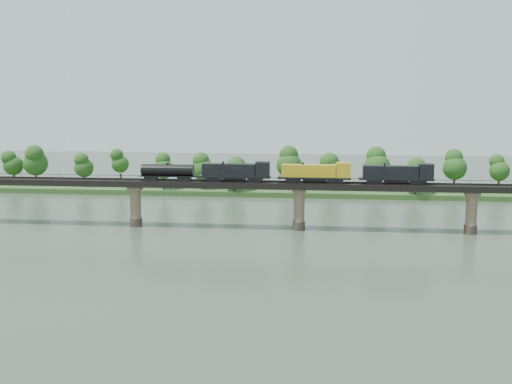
# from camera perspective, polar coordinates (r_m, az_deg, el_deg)

# --- Properties ---
(ground) EXTENTS (400.00, 400.00, 0.00)m
(ground) POSITION_cam_1_polar(r_m,az_deg,el_deg) (125.29, 3.34, -6.41)
(ground) COLOR #344235
(ground) RESTS_ON ground
(far_bank) EXTENTS (300.00, 24.00, 1.60)m
(far_bank) POSITION_cam_1_polar(r_m,az_deg,el_deg) (208.16, 4.37, 0.22)
(far_bank) COLOR #294E1F
(far_bank) RESTS_ON ground
(bridge) EXTENTS (236.00, 30.00, 11.50)m
(bridge) POSITION_cam_1_polar(r_m,az_deg,el_deg) (153.21, 3.85, -1.37)
(bridge) COLOR #473A2D
(bridge) RESTS_ON ground
(bridge_superstructure) EXTENTS (220.00, 4.90, 0.75)m
(bridge_superstructure) POSITION_cam_1_polar(r_m,az_deg,el_deg) (152.14, 3.88, 0.97)
(bridge_superstructure) COLOR black
(bridge_superstructure) RESTS_ON bridge
(far_treeline) EXTENTS (289.06, 17.54, 13.60)m
(far_treeline) POSITION_cam_1_polar(r_m,az_deg,el_deg) (202.94, 2.04, 2.29)
(far_treeline) COLOR #382619
(far_treeline) RESTS_ON far_bank
(freight_train) EXTENTS (69.70, 2.72, 4.80)m
(freight_train) POSITION_cam_1_polar(r_m,az_deg,el_deg) (151.97, 2.87, 1.73)
(freight_train) COLOR black
(freight_train) RESTS_ON bridge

